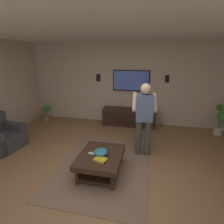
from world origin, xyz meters
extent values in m
plane|color=olive|center=(0.00, 0.00, 0.00)|extent=(7.71, 7.71, 0.00)
cube|color=#BCA893|center=(3.07, 0.00, 1.30)|extent=(0.10, 6.63, 2.60)
cube|color=white|center=(0.00, 0.00, 2.65)|extent=(6.24, 6.63, 0.10)
cube|color=#7A604C|center=(0.31, 0.06, 0.01)|extent=(2.42, 1.84, 0.01)
cube|color=#38383D|center=(0.53, 2.66, 0.20)|extent=(0.88, 0.88, 0.40)
cube|color=#38383D|center=(0.85, 2.63, 0.28)|extent=(0.25, 0.81, 0.56)
cube|color=#332116|center=(0.11, 0.06, 0.35)|extent=(1.00, 0.80, 0.10)
cylinder|color=#332116|center=(0.53, -0.26, 0.15)|extent=(0.07, 0.07, 0.30)
cylinder|color=#332116|center=(0.53, 0.38, 0.15)|extent=(0.07, 0.07, 0.30)
cylinder|color=#332116|center=(-0.31, -0.26, 0.15)|extent=(0.07, 0.07, 0.30)
cylinder|color=#332116|center=(-0.31, 0.38, 0.15)|extent=(0.07, 0.07, 0.30)
cube|color=black|center=(0.11, 0.06, 0.10)|extent=(0.88, 0.68, 0.03)
cube|color=#332116|center=(2.74, -0.15, 0.28)|extent=(0.44, 1.70, 0.55)
cube|color=black|center=(2.52, -0.15, 0.28)|extent=(0.01, 1.56, 0.39)
cube|color=black|center=(2.98, -0.15, 1.42)|extent=(0.05, 1.17, 0.66)
cube|color=#4863D5|center=(2.96, -0.15, 1.42)|extent=(0.01, 1.11, 0.60)
cylinder|color=#3F3F3F|center=(0.99, -0.78, 0.41)|extent=(0.14, 0.14, 0.82)
cylinder|color=#3F3F3F|center=(0.97, -0.58, 0.41)|extent=(0.14, 0.14, 0.82)
cube|color=slate|center=(0.98, -0.68, 1.11)|extent=(0.25, 0.38, 0.58)
sphere|color=beige|center=(0.98, -0.68, 1.53)|extent=(0.22, 0.22, 0.22)
cylinder|color=beige|center=(1.18, -0.89, 1.20)|extent=(0.48, 0.13, 0.37)
cylinder|color=beige|center=(1.14, -0.45, 1.20)|extent=(0.48, 0.13, 0.37)
cube|color=white|center=(1.36, -0.65, 1.10)|extent=(0.04, 0.05, 0.16)
cylinder|color=#B7B2A8|center=(2.57, -2.76, 0.11)|extent=(0.25, 0.25, 0.21)
cylinder|color=brown|center=(2.57, -2.76, 0.39)|extent=(0.03, 0.03, 0.35)
sphere|color=#2D6B28|center=(2.61, -2.71, 0.80)|extent=(0.19, 0.19, 0.19)
sphere|color=#2D6B28|center=(2.47, -2.77, 0.56)|extent=(0.29, 0.29, 0.29)
cylinder|color=#9E6B4C|center=(2.57, 2.76, 0.08)|extent=(0.19, 0.19, 0.16)
cylinder|color=brown|center=(2.57, 2.76, 0.30)|extent=(0.03, 0.03, 0.27)
sphere|color=#3D7F38|center=(2.62, 2.71, 0.44)|extent=(0.15, 0.15, 0.15)
sphere|color=#3D7F38|center=(2.55, 2.72, 0.50)|extent=(0.21, 0.21, 0.21)
sphere|color=#3D7F38|center=(2.60, 2.71, 0.45)|extent=(0.23, 0.23, 0.23)
ellipsoid|color=teal|center=(0.09, 0.06, 0.46)|extent=(0.27, 0.27, 0.12)
cube|color=white|center=(0.08, 0.22, 0.41)|extent=(0.07, 0.16, 0.02)
cube|color=black|center=(-0.14, -0.02, 0.41)|extent=(0.11, 0.15, 0.02)
cube|color=gold|center=(-0.09, 0.02, 0.42)|extent=(0.21, 0.25, 0.04)
sphere|color=orange|center=(2.73, -0.63, 0.66)|extent=(0.22, 0.22, 0.22)
cube|color=black|center=(2.99, -1.25, 1.51)|extent=(0.06, 0.12, 0.22)
cube|color=black|center=(2.99, 0.94, 1.49)|extent=(0.06, 0.12, 0.22)
camera|label=1|loc=(-2.77, -0.79, 2.18)|focal=28.82mm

